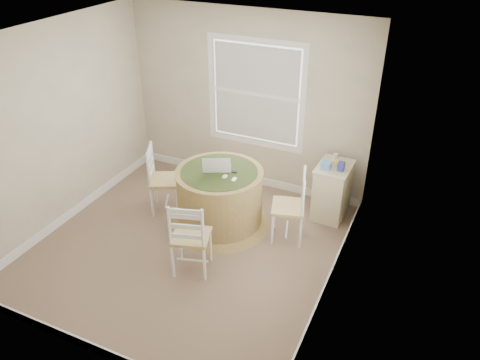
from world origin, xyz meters
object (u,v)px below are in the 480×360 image
at_px(round_table, 220,196).
at_px(chair_near, 191,236).
at_px(laptop, 217,167).
at_px(corner_chest, 332,191).
at_px(chair_right, 288,207).
at_px(chair_left, 165,180).

height_order(round_table, chair_near, chair_near).
relative_size(chair_near, laptop, 2.10).
bearing_deg(round_table, corner_chest, 25.89).
distance_m(chair_right, corner_chest, 0.83).
relative_size(laptop, corner_chest, 0.58).
relative_size(chair_left, chair_near, 1.00).
xyz_separation_m(round_table, chair_right, (0.91, 0.09, 0.03)).
height_order(round_table, chair_right, chair_right).
bearing_deg(chair_left, laptop, -115.18).
bearing_deg(round_table, chair_left, 171.91).
distance_m(chair_right, laptop, 1.03).
bearing_deg(round_table, chair_near, -90.57).
bearing_deg(chair_near, chair_left, -61.47).
height_order(chair_right, laptop, laptop).
relative_size(chair_left, corner_chest, 1.23).
bearing_deg(laptop, corner_chest, -174.19).
distance_m(chair_left, chair_near, 1.35).
distance_m(chair_left, laptop, 0.89).
bearing_deg(laptop, chair_right, 158.20).
height_order(chair_left, laptop, laptop).
xyz_separation_m(chair_left, chair_right, (1.76, 0.07, 0.00)).
height_order(chair_left, chair_near, same).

